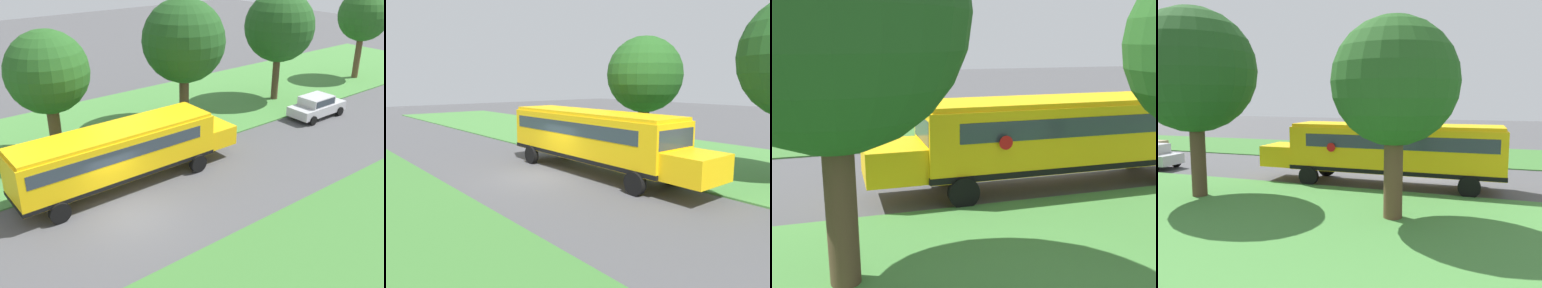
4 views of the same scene
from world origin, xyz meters
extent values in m
plane|color=#4C4C4F|center=(0.00, 0.00, 0.00)|extent=(120.00, 120.00, 0.00)
cube|color=#47843D|center=(-10.00, 0.00, 0.04)|extent=(12.00, 80.00, 0.08)
cube|color=yellow|center=(-2.69, 0.91, 1.90)|extent=(2.50, 10.50, 2.20)
cube|color=yellow|center=(-2.69, 7.11, 1.35)|extent=(2.20, 1.90, 1.10)
cube|color=yellow|center=(-2.69, 0.91, 3.08)|extent=(2.35, 10.29, 0.16)
cube|color=black|center=(-2.69, 0.91, 0.92)|extent=(2.54, 10.54, 0.20)
cube|color=#2D3842|center=(-2.69, 0.61, 2.36)|extent=(2.53, 9.24, 0.64)
cube|color=#2D3842|center=(-2.69, 6.11, 2.36)|extent=(2.25, 0.12, 0.80)
cylinder|color=red|center=(-4.12, 3.79, 2.05)|extent=(0.03, 0.44, 0.44)
cylinder|color=black|center=(-3.94, 5.11, 0.50)|extent=(0.30, 1.00, 1.00)
cylinder|color=black|center=(-1.44, 5.11, 0.50)|extent=(0.30, 1.00, 1.00)
cylinder|color=black|center=(-3.94, -2.77, 0.50)|extent=(0.30, 1.00, 1.00)
cylinder|color=black|center=(-1.44, -2.77, 0.50)|extent=(0.30, 1.00, 1.00)
cylinder|color=brown|center=(-7.96, -0.14, 1.66)|extent=(0.69, 0.69, 3.33)
sphere|color=#23561E|center=(-7.96, -0.14, 5.05)|extent=(4.59, 4.59, 4.59)
sphere|color=#23561E|center=(-7.87, 0.51, 4.76)|extent=(3.13, 3.13, 3.13)
cylinder|color=gray|center=(-4.60, -8.69, 1.05)|extent=(0.08, 0.08, 2.10)
cylinder|color=red|center=(-4.60, -8.69, 2.40)|extent=(0.03, 0.68, 0.68)
camera|label=1|loc=(15.48, -8.51, 11.54)|focal=42.00mm
camera|label=2|loc=(9.79, 15.11, 4.65)|focal=35.00mm
camera|label=3|loc=(-16.68, 8.86, 5.16)|focal=42.00mm
camera|label=4|loc=(-21.18, -2.87, 4.45)|focal=35.00mm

